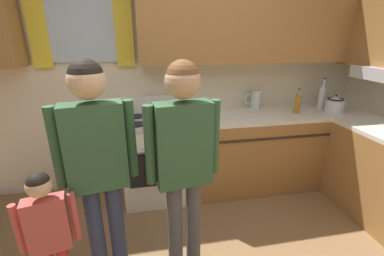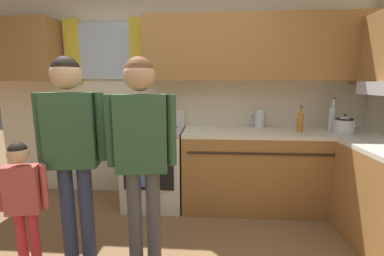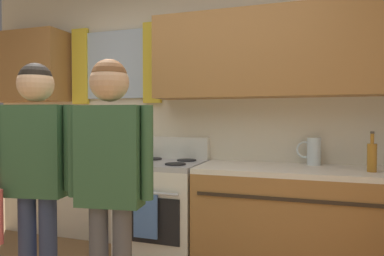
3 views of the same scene
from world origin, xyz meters
name	(u,v)px [view 2 (image 2 of 3)]	position (x,y,z in m)	size (l,w,h in m)	color
back_wall_unit	(181,76)	(0.09, 1.82, 1.51)	(4.60, 0.42, 2.60)	beige
kitchen_counter_run	(318,183)	(1.52, 1.16, 0.45)	(2.15, 1.97, 0.90)	#9E6B38
stove_oven	(155,165)	(-0.20, 1.54, 0.47)	(0.66, 0.67, 1.10)	silver
bottle_oil_amber	(300,122)	(1.41, 1.49, 1.01)	(0.06, 0.06, 0.29)	#B27223
bottle_tall_clear	(332,118)	(1.80, 1.61, 1.04)	(0.07, 0.07, 0.37)	silver
stovetop_kettle	(344,125)	(1.84, 1.43, 1.00)	(0.27, 0.20, 0.21)	silver
water_pitcher	(259,118)	(1.02, 1.75, 1.01)	(0.19, 0.11, 0.22)	silver
adult_holding_child	(71,138)	(-0.60, 0.49, 1.02)	(0.50, 0.22, 1.62)	#2D3856
adult_in_plaid	(142,142)	(-0.05, 0.44, 1.01)	(0.50, 0.22, 1.61)	#4C4C51
small_child	(23,194)	(-0.89, 0.31, 0.64)	(0.34, 0.14, 1.03)	red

